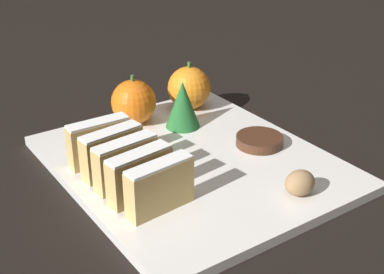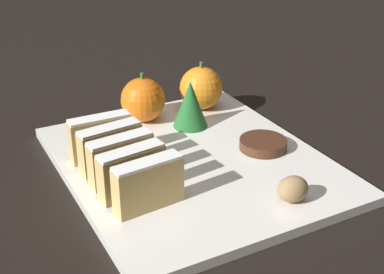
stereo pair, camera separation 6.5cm
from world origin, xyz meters
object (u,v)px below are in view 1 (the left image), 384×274
Objects in this scene: orange_near at (189,88)px; chocolate_cookie at (259,140)px; walnut at (300,183)px; orange_far at (134,102)px.

chocolate_cookie is at bearing -87.57° from orange_near.
orange_far is at bearing 102.14° from walnut.
orange_far is (-0.09, -0.00, -0.00)m from orange_near.
orange_far is 0.19m from chocolate_cookie.
orange_near is 0.09m from orange_far.
orange_near is 2.03× the size of walnut.
walnut is at bearing -77.86° from orange_far.
orange_near reaches higher than chocolate_cookie.
orange_near is at bearing 82.36° from walnut.
walnut is at bearing -110.24° from chocolate_cookie.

